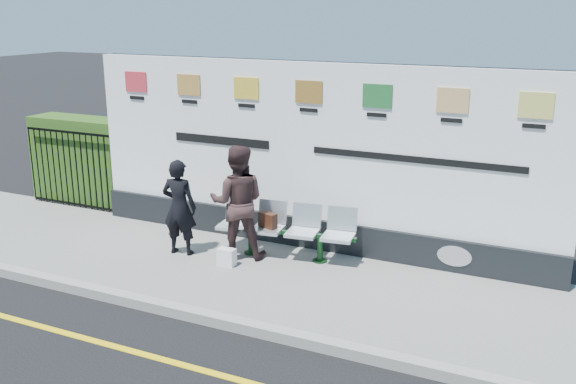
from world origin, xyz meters
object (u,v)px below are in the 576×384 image
at_px(billboard, 310,169).
at_px(woman_right, 238,202).
at_px(woman_left, 179,207).
at_px(bench, 285,243).

bearing_deg(billboard, woman_right, -131.28).
relative_size(woman_left, woman_right, 0.86).
bearing_deg(woman_left, billboard, -153.47).
height_order(woman_left, woman_right, woman_right).
distance_m(bench, woman_right, 0.99).
relative_size(billboard, woman_left, 5.17).
distance_m(billboard, woman_left, 2.17).
bearing_deg(bench, woman_left, -168.37).
bearing_deg(woman_left, bench, -169.26).
xyz_separation_m(woman_left, woman_right, (0.91, 0.26, 0.13)).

